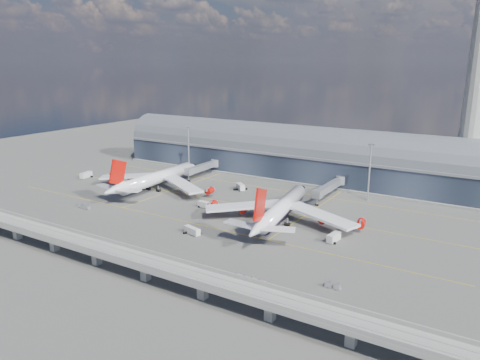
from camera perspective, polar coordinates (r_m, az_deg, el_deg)
The scene contains 20 objects.
ground at distance 189.39m, azimuth -4.47°, elevation -4.30°, with size 500.00×500.00×0.00m, color #474744.
taxi_lines at distance 206.72m, azimuth -0.85°, elevation -2.65°, with size 200.00×80.12×0.01m.
terminal at distance 251.39m, azimuth 6.04°, elevation 3.01°, with size 200.00×30.00×28.00m.
control_tower at distance 228.40m, azimuth 26.82°, elevation 10.64°, with size 19.00×19.00×103.00m.
guideway at distance 149.74m, azimuth -17.16°, elevation -7.93°, with size 220.00×8.50×7.20m.
floodlight_mast_left at distance 257.84m, azimuth -6.29°, elevation 3.81°, with size 3.00×0.70×25.70m.
floodlight_mast_right at distance 212.37m, azimuth 15.50°, elevation 1.09°, with size 3.00×0.70×25.70m.
airliner_left at distance 227.27m, azimuth -10.33°, elevation 0.19°, with size 62.93×66.10×20.15m.
airliner_right at distance 179.22m, azimuth 5.04°, elevation -3.59°, with size 62.60×65.49×20.84m.
jet_bridge_left at distance 251.35m, azimuth -4.47°, elevation 1.61°, with size 4.40×28.00×7.25m.
jet_bridge_right at distance 215.77m, azimuth 10.96°, elevation -0.75°, with size 4.40×32.00×7.25m.
service_truck_0 at distance 260.64m, azimuth -18.26°, elevation 0.58°, with size 3.91×7.92×3.14m.
service_truck_1 at distance 198.67m, azimuth -4.49°, elevation -2.99°, with size 4.84×2.58×2.74m.
service_truck_2 at distance 169.24m, azimuth -5.86°, elevation -6.16°, with size 7.54×3.92×2.63m.
service_truck_3 at distance 164.74m, azimuth 11.36°, elevation -6.90°, with size 3.21×6.44×2.98m.
service_truck_4 at distance 203.06m, azimuth 5.61°, elevation -2.64°, with size 3.67×5.04×2.66m.
service_truck_5 at distance 224.26m, azimuth 0.06°, elevation -0.86°, with size 6.56×5.96×3.11m.
cargo_train_0 at distance 207.90m, azimuth -18.54°, elevation -3.07°, with size 7.39×1.99×1.64m.
cargo_train_1 at distance 133.60m, azimuth 1.31°, elevation -12.16°, with size 9.48×2.02×1.57m.
cargo_train_2 at distance 133.34m, azimuth 11.24°, elevation -12.51°, with size 4.61×1.48×1.57m.
Camera 1 is at (106.90, -144.18, 60.46)m, focal length 35.00 mm.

